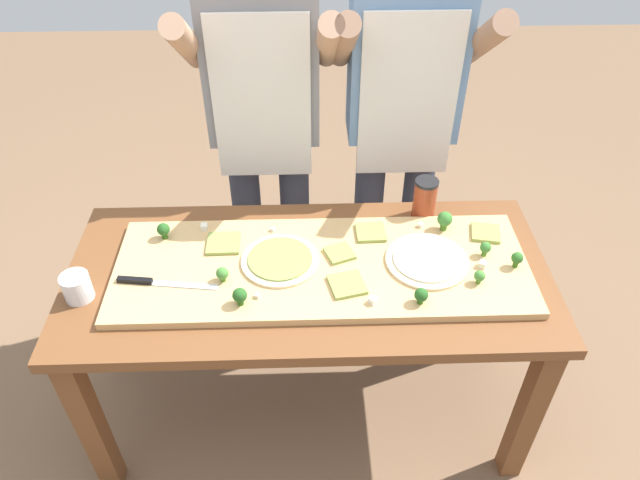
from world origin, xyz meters
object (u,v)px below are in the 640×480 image
at_px(broccoli_floret_back_mid, 480,276).
at_px(broccoli_floret_back_left, 222,274).
at_px(pizza_whole_cheese_artichoke, 427,261).
at_px(pizza_slice_near_left, 371,232).
at_px(broccoli_floret_front_right, 163,230).
at_px(broccoli_floret_center_left, 485,248).
at_px(pizza_slice_near_right, 347,285).
at_px(sauce_jar, 425,199).
at_px(chefs_knife, 153,282).
at_px(pizza_slice_center, 486,233).
at_px(cheese_crumble_e, 204,227).
at_px(pizza_slice_far_left, 223,243).
at_px(cheese_crumble_b, 257,296).
at_px(broccoli_floret_center_right, 517,259).
at_px(cook_left, 264,112).
at_px(broccoli_floret_back_right, 421,295).
at_px(cook_right, 402,110).
at_px(cheese_crumble_d, 482,264).
at_px(broccoli_floret_front_left, 240,296).
at_px(cheese_crumble_f, 420,225).
at_px(cheese_crumble_a, 272,229).
at_px(prep_table, 309,294).
at_px(pizza_whole_pesto_green, 280,260).
at_px(cheese_crumble_c, 373,300).
at_px(pizza_slice_far_right, 340,253).
at_px(broccoli_floret_front_mid, 445,220).
at_px(flour_cup, 77,288).

xyz_separation_m(broccoli_floret_back_mid, broccoli_floret_back_left, (-0.79, 0.03, 0.00)).
bearing_deg(pizza_whole_cheese_artichoke, pizza_slice_near_left, 138.15).
xyz_separation_m(broccoli_floret_front_right, broccoli_floret_center_left, (1.05, -0.12, -0.00)).
bearing_deg(pizza_slice_near_right, sauce_jar, 51.54).
bearing_deg(broccoli_floret_front_right, chefs_knife, -90.21).
xyz_separation_m(pizza_slice_center, cheese_crumble_e, (-0.95, 0.06, 0.00)).
xyz_separation_m(broccoli_floret_front_right, cheese_crumble_e, (0.13, 0.04, -0.02)).
relative_size(pizza_slice_far_left, sauce_jar, 0.71).
distance_m(pizza_slice_center, cheese_crumble_b, 0.80).
distance_m(chefs_knife, pizza_slice_center, 1.10).
distance_m(broccoli_floret_center_right, cook_left, 1.03).
relative_size(broccoli_floret_back_right, cook_right, 0.03).
bearing_deg(broccoli_floret_back_right, broccoli_floret_back_mid, 21.99).
relative_size(pizza_slice_far_left, broccoli_floret_front_right, 1.83).
relative_size(cheese_crumble_b, cheese_crumble_d, 0.63).
xyz_separation_m(cheese_crumble_d, cook_left, (-0.70, 0.61, 0.22)).
height_order(pizza_slice_far_left, cheese_crumble_e, cheese_crumble_e).
height_order(broccoli_floret_front_left, cheese_crumble_f, broccoli_floret_front_left).
relative_size(chefs_knife, cheese_crumble_e, 14.31).
bearing_deg(chefs_knife, broccoli_floret_back_left, 1.61).
relative_size(sauce_jar, cook_left, 0.09).
xyz_separation_m(pizza_slice_far_left, cheese_crumble_a, (0.16, 0.07, 0.00)).
bearing_deg(broccoli_floret_back_left, prep_table, 13.70).
distance_m(pizza_slice_far_left, cheese_crumble_f, 0.67).
height_order(sauce_jar, cook_left, cook_left).
bearing_deg(pizza_whole_pesto_green, broccoli_floret_back_mid, -10.76).
xyz_separation_m(broccoli_floret_center_right, cook_left, (-0.80, 0.61, 0.19)).
bearing_deg(cheese_crumble_d, broccoli_floret_center_right, -0.87).
bearing_deg(broccoli_floret_center_right, cheese_crumble_c, -162.98).
distance_m(broccoli_floret_center_left, cheese_crumble_f, 0.24).
xyz_separation_m(pizza_whole_pesto_green, pizza_slice_far_left, (-0.19, 0.09, -0.00)).
bearing_deg(cheese_crumble_a, broccoli_floret_back_left, -121.61).
bearing_deg(pizza_slice_far_right, cheese_crumble_e, 162.45).
height_order(pizza_slice_far_right, broccoli_floret_back_mid, broccoli_floret_back_mid).
relative_size(broccoli_floret_front_mid, cheese_crumble_e, 3.22).
relative_size(pizza_whole_cheese_artichoke, cheese_crumble_a, 21.16).
bearing_deg(sauce_jar, pizza_slice_far_left, -166.47).
relative_size(pizza_slice_center, cheese_crumble_c, 4.44).
distance_m(prep_table, flour_cup, 0.72).
height_order(broccoli_floret_back_mid, broccoli_floret_center_left, broccoli_floret_center_left).
bearing_deg(broccoli_floret_front_mid, cheese_crumble_e, 178.25).
relative_size(pizza_whole_cheese_artichoke, broccoli_floret_center_right, 4.76).
bearing_deg(broccoli_floret_back_right, broccoli_floret_front_mid, 68.49).
height_order(broccoli_floret_back_right, cheese_crumble_f, broccoli_floret_back_right).
relative_size(sauce_jar, cook_right, 0.09).
distance_m(pizza_slice_near_left, cheese_crumble_b, 0.47).
xyz_separation_m(pizza_whole_pesto_green, cheese_crumble_a, (-0.03, 0.15, -0.00)).
distance_m(cheese_crumble_f, cook_left, 0.71).
height_order(broccoli_floret_front_left, sauce_jar, sauce_jar).
height_order(broccoli_floret_back_mid, cook_right, cook_right).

